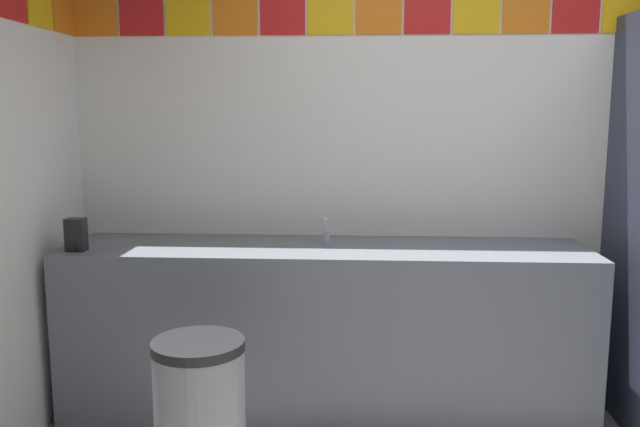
# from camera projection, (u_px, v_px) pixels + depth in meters

# --- Properties ---
(wall_back) EXTENTS (4.23, 0.09, 2.56)m
(wall_back) POSITION_uv_depth(u_px,v_px,m) (470.00, 157.00, 3.48)
(wall_back) COLOR white
(wall_back) RESTS_ON ground_plane
(vanity_counter) EXTENTS (2.61, 0.59, 0.86)m
(vanity_counter) POSITION_uv_depth(u_px,v_px,m) (325.00, 328.00, 3.33)
(vanity_counter) COLOR slate
(vanity_counter) RESTS_ON ground_plane
(faucet_center) EXTENTS (0.04, 0.10, 0.14)m
(faucet_center) POSITION_uv_depth(u_px,v_px,m) (326.00, 233.00, 3.34)
(faucet_center) COLOR silver
(faucet_center) RESTS_ON vanity_counter
(soap_dispenser) EXTENTS (0.09, 0.09, 0.16)m
(soap_dispenser) POSITION_uv_depth(u_px,v_px,m) (76.00, 235.00, 3.14)
(soap_dispenser) COLOR black
(soap_dispenser) RESTS_ON vanity_counter
(trash_bin) EXTENTS (0.37, 0.37, 0.65)m
(trash_bin) POSITION_uv_depth(u_px,v_px,m) (200.00, 418.00, 2.59)
(trash_bin) COLOR #999EA3
(trash_bin) RESTS_ON ground_plane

